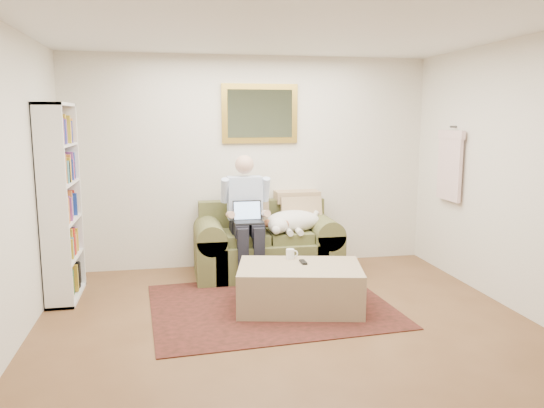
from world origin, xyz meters
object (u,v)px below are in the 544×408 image
object	(u,v)px
sofa	(266,250)
laptop	(248,216)
sleeping_dog	(293,221)
coffee_mug	(290,254)
seated_man	(247,218)
ottoman	(300,287)
bookshelf	(60,203)

from	to	relation	value
sofa	laptop	world-z (taller)	laptop
sleeping_dog	coffee_mug	xyz separation A→B (m)	(-0.23, -0.86, -0.17)
seated_man	ottoman	bearing A→B (deg)	-71.28
laptop	bookshelf	bearing A→B (deg)	-173.68
coffee_mug	bookshelf	xyz separation A→B (m)	(-2.28, 0.51, 0.52)
seated_man	sleeping_dog	bearing A→B (deg)	7.13
sofa	sleeping_dog	size ratio (longest dim) A/B	2.43
seated_man	sofa	bearing A→B (deg)	31.45
seated_man	laptop	xyz separation A→B (m)	(0.00, -0.07, 0.03)
laptop	ottoman	bearing A→B (deg)	-70.15
ottoman	bookshelf	bearing A→B (deg)	161.32
bookshelf	laptop	bearing A→B (deg)	6.32
bookshelf	coffee_mug	bearing A→B (deg)	-12.49
sofa	sleeping_dog	distance (m)	0.48
sofa	seated_man	xyz separation A→B (m)	(-0.25, -0.16, 0.42)
sofa	bookshelf	bearing A→B (deg)	-168.79
seated_man	ottoman	size ratio (longest dim) A/B	1.20
laptop	bookshelf	distance (m)	1.98
sleeping_dog	seated_man	bearing A→B (deg)	-172.87
sofa	seated_man	world-z (taller)	seated_man
ottoman	bookshelf	world-z (taller)	bookshelf
sofa	coffee_mug	distance (m)	0.96
laptop	sleeping_dog	distance (m)	0.58
bookshelf	sleeping_dog	bearing A→B (deg)	7.97
laptop	coffee_mug	bearing A→B (deg)	-65.60
bookshelf	seated_man	bearing A→B (deg)	8.22
sleeping_dog	sofa	bearing A→B (deg)	164.26
bookshelf	sofa	bearing A→B (deg)	11.21
seated_man	coffee_mug	size ratio (longest dim) A/B	14.24
laptop	sleeping_dog	world-z (taller)	laptop
ottoman	laptop	bearing A→B (deg)	109.85
sofa	laptop	bearing A→B (deg)	-138.98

